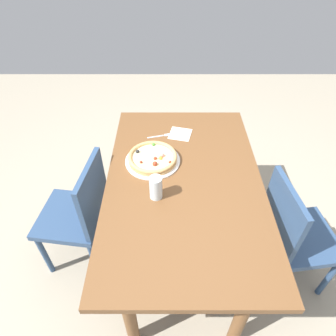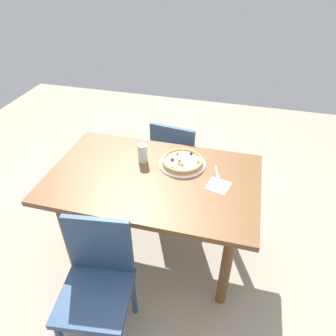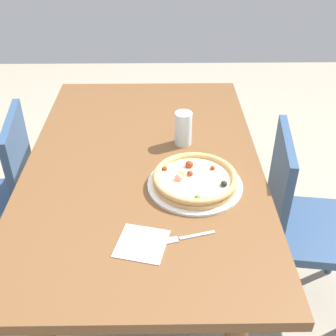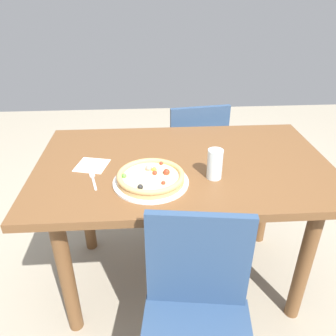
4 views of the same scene
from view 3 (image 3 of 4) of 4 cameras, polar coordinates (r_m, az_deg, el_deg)
name	(u,v)px [view 3 (image 3 of 4)]	position (r m, az deg, el deg)	size (l,w,h in m)	color
ground_plane	(149,293)	(2.13, -2.61, -16.56)	(6.00, 6.00, 0.00)	#9E937F
dining_table	(144,184)	(1.66, -3.22, -2.15)	(1.41, 0.88, 0.78)	brown
chair_near	(302,221)	(1.86, 17.61, -6.81)	(0.45, 0.45, 0.86)	navy
chair_far	(1,199)	(2.02, -21.70, -3.95)	(0.45, 0.45, 0.86)	navy
plate	(195,185)	(1.46, 3.65, -2.26)	(0.33, 0.33, 0.01)	white
pizza	(195,179)	(1.45, 3.67, -1.46)	(0.29, 0.29, 0.05)	tan
fork	(184,238)	(1.27, 2.12, -9.42)	(0.06, 0.16, 0.00)	silver
drinking_glass	(183,128)	(1.66, 2.08, 5.36)	(0.07, 0.07, 0.14)	silver
napkin	(142,244)	(1.25, -3.56, -10.15)	(0.14, 0.14, 0.00)	white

